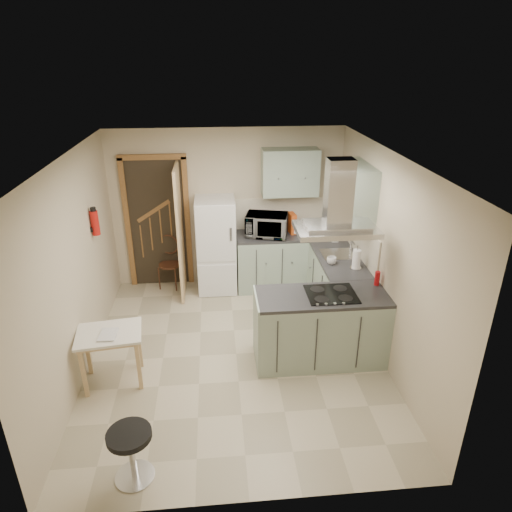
{
  "coord_description": "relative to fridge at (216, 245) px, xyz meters",
  "views": [
    {
      "loc": [
        -0.2,
        -4.78,
        3.5
      ],
      "look_at": [
        0.3,
        0.45,
        1.15
      ],
      "focal_mm": 32.0,
      "sensor_mm": 36.0,
      "label": 1
    }
  ],
  "objects": [
    {
      "name": "drop_leaf_table",
      "position": [
        -1.23,
        -2.18,
        -0.42
      ],
      "size": [
        0.77,
        0.61,
        0.66
      ],
      "primitive_type": "cube",
      "rotation": [
        0.0,
        0.0,
        0.13
      ],
      "color": "tan",
      "rests_on": "floor"
    },
    {
      "name": "paper_towel",
      "position": [
        1.82,
        -1.31,
        0.29
      ],
      "size": [
        0.12,
        0.12,
        0.27
      ],
      "primitive_type": "cylinder",
      "rotation": [
        0.0,
        0.0,
        0.18
      ],
      "color": "white",
      "rests_on": "counter_right"
    },
    {
      "name": "back_wall",
      "position": [
        0.2,
        0.3,
        0.5
      ],
      "size": [
        3.6,
        0.0,
        3.6
      ],
      "primitive_type": "plane",
      "rotation": [
        1.57,
        0.0,
        0.0
      ],
      "color": "#C0B295",
      "rests_on": "floor"
    },
    {
      "name": "kettle",
      "position": [
        1.25,
        -0.01,
        0.25
      ],
      "size": [
        0.17,
        0.17,
        0.19
      ],
      "primitive_type": "cylinder",
      "rotation": [
        0.0,
        0.0,
        0.35
      ],
      "color": "white",
      "rests_on": "counter_back"
    },
    {
      "name": "fridge",
      "position": [
        0.0,
        0.0,
        0.0
      ],
      "size": [
        0.6,
        0.6,
        1.5
      ],
      "primitive_type": "cube",
      "color": "white",
      "rests_on": "floor"
    },
    {
      "name": "counter_right",
      "position": [
        1.7,
        -0.68,
        -0.3
      ],
      "size": [
        0.6,
        1.95,
        0.9
      ],
      "primitive_type": "cube",
      "color": "#9EB2A0",
      "rests_on": "floor"
    },
    {
      "name": "bentwood_chair",
      "position": [
        -0.76,
        0.14,
        -0.36
      ],
      "size": [
        0.43,
        0.43,
        0.77
      ],
      "primitive_type": "cube",
      "rotation": [
        0.0,
        0.0,
        -0.28
      ],
      "color": "#461C17",
      "rests_on": "floor"
    },
    {
      "name": "cereal_box",
      "position": [
        1.19,
        0.05,
        0.31
      ],
      "size": [
        0.12,
        0.22,
        0.32
      ],
      "primitive_type": "cube",
      "rotation": [
        0.0,
        0.0,
        0.15
      ],
      "color": "#D95119",
      "rests_on": "counter_back"
    },
    {
      "name": "book",
      "position": [
        -1.31,
        -2.23,
        -0.03
      ],
      "size": [
        0.2,
        0.26,
        0.11
      ],
      "primitive_type": "imported",
      "rotation": [
        0.0,
        0.0,
        -0.04
      ],
      "color": "brown",
      "rests_on": "drop_leaf_table"
    },
    {
      "name": "fire_extinguisher",
      "position": [
        -1.54,
        -0.9,
        0.75
      ],
      "size": [
        0.1,
        0.1,
        0.32
      ],
      "primitive_type": "cylinder",
      "color": "#B2140F",
      "rests_on": "left_wall"
    },
    {
      "name": "splashback",
      "position": [
        1.16,
        0.29,
        0.4
      ],
      "size": [
        1.68,
        0.02,
        0.5
      ],
      "primitive_type": "cube",
      "color": "beige",
      "rests_on": "counter_back"
    },
    {
      "name": "soap_bottle",
      "position": [
        1.77,
        -0.37,
        0.26
      ],
      "size": [
        0.1,
        0.11,
        0.22
      ],
      "primitive_type": "imported",
      "rotation": [
        0.0,
        0.0,
        0.06
      ],
      "color": "silver",
      "rests_on": "counter_right"
    },
    {
      "name": "counter_back",
      "position": [
        0.86,
        0.0,
        -0.3
      ],
      "size": [
        1.08,
        0.6,
        0.9
      ],
      "primitive_type": "cube",
      "color": "#9EB2A0",
      "rests_on": "floor"
    },
    {
      "name": "wall_cabinet_right",
      "position": [
        1.82,
        -0.95,
        1.1
      ],
      "size": [
        0.35,
        0.9,
        0.7
      ],
      "primitive_type": "cube",
      "color": "#9EB2A0",
      "rests_on": "right_wall"
    },
    {
      "name": "red_bottle",
      "position": [
        1.94,
        -1.79,
        0.24
      ],
      "size": [
        0.08,
        0.08,
        0.18
      ],
      "primitive_type": "cylinder",
      "rotation": [
        0.0,
        0.0,
        -0.35
      ],
      "color": "#B20F13",
      "rests_on": "peninsula"
    },
    {
      "name": "sink",
      "position": [
        1.7,
        -0.85,
        0.16
      ],
      "size": [
        0.45,
        0.4,
        0.01
      ],
      "primitive_type": "cube",
      "color": "silver",
      "rests_on": "counter_right"
    },
    {
      "name": "doorway",
      "position": [
        -0.9,
        0.27,
        0.3
      ],
      "size": [
        1.1,
        0.12,
        2.1
      ],
      "primitive_type": "cube",
      "color": "brown",
      "rests_on": "floor"
    },
    {
      "name": "left_wall",
      "position": [
        -1.6,
        -1.8,
        0.5
      ],
      "size": [
        0.0,
        4.2,
        4.2
      ],
      "primitive_type": "plane",
      "rotation": [
        1.57,
        0.0,
        1.57
      ],
      "color": "#C0B295",
      "rests_on": "floor"
    },
    {
      "name": "wall_cabinet_back",
      "position": [
        1.15,
        0.12,
        1.1
      ],
      "size": [
        0.85,
        0.35,
        0.7
      ],
      "primitive_type": "cube",
      "color": "#9EB2A0",
      "rests_on": "back_wall"
    },
    {
      "name": "right_wall",
      "position": [
        2.0,
        -1.8,
        0.5
      ],
      "size": [
        0.0,
        4.2,
        4.2
      ],
      "primitive_type": "plane",
      "rotation": [
        1.57,
        0.0,
        -1.57
      ],
      "color": "#C0B295",
      "rests_on": "floor"
    },
    {
      "name": "ceiling",
      "position": [
        0.2,
        -1.8,
        1.75
      ],
      "size": [
        4.2,
        4.2,
        0.0
      ],
      "primitive_type": "plane",
      "rotation": [
        3.14,
        0.0,
        0.0
      ],
      "color": "silver",
      "rests_on": "back_wall"
    },
    {
      "name": "extractor_hood",
      "position": [
        1.32,
        -1.98,
        0.97
      ],
      "size": [
        0.9,
        0.55,
        0.1
      ],
      "primitive_type": "cube",
      "color": "silver",
      "rests_on": "ceiling"
    },
    {
      "name": "stool",
      "position": [
        -0.81,
        -3.55,
        -0.49
      ],
      "size": [
        0.42,
        0.42,
        0.53
      ],
      "primitive_type": "cylinder",
      "rotation": [
        0.0,
        0.0,
        -0.06
      ],
      "color": "black",
      "rests_on": "floor"
    },
    {
      "name": "cup",
      "position": [
        1.53,
        -1.15,
        0.2
      ],
      "size": [
        0.17,
        0.17,
        0.1
      ],
      "primitive_type": "imported",
      "rotation": [
        0.0,
        0.0,
        0.39
      ],
      "color": "white",
      "rests_on": "counter_right"
    },
    {
      "name": "peninsula",
      "position": [
        1.22,
        -1.98,
        -0.3
      ],
      "size": [
        1.55,
        0.65,
        0.9
      ],
      "primitive_type": "cube",
      "color": "#9EB2A0",
      "rests_on": "floor"
    },
    {
      "name": "hob",
      "position": [
        1.32,
        -1.98,
        0.16
      ],
      "size": [
        0.58,
        0.5,
        0.01
      ],
      "primitive_type": "cube",
      "color": "black",
      "rests_on": "peninsula"
    },
    {
      "name": "microwave",
      "position": [
        0.78,
        -0.03,
        0.32
      ],
      "size": [
        0.71,
        0.56,
        0.34
      ],
      "primitive_type": "imported",
      "rotation": [
        0.0,
        0.0,
        -0.24
      ],
      "color": "black",
      "rests_on": "counter_back"
    },
    {
      "name": "floor",
      "position": [
        0.2,
        -1.8,
        -0.75
      ],
      "size": [
        4.2,
        4.2,
        0.0
      ],
      "primitive_type": "plane",
      "color": "#BEB294",
      "rests_on": "ground"
    }
  ]
}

